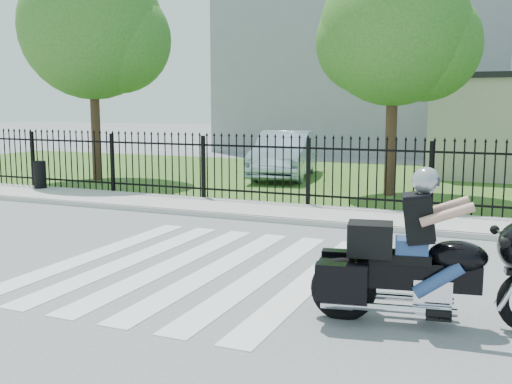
% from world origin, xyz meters
% --- Properties ---
extents(ground, '(120.00, 120.00, 0.00)m').
position_xyz_m(ground, '(0.00, 0.00, 0.00)').
color(ground, slate).
rests_on(ground, ground).
extents(crosswalk, '(5.00, 5.50, 0.01)m').
position_xyz_m(crosswalk, '(0.00, 0.00, 0.01)').
color(crosswalk, silver).
rests_on(crosswalk, ground).
extents(sidewalk, '(40.00, 2.00, 0.12)m').
position_xyz_m(sidewalk, '(0.00, 5.00, 0.06)').
color(sidewalk, '#ADAAA3').
rests_on(sidewalk, ground).
extents(curb, '(40.00, 0.12, 0.12)m').
position_xyz_m(curb, '(0.00, 4.00, 0.06)').
color(curb, '#ADAAA3').
rests_on(curb, ground).
extents(grass_strip, '(40.00, 12.00, 0.02)m').
position_xyz_m(grass_strip, '(0.00, 12.00, 0.01)').
color(grass_strip, '#31581E').
rests_on(grass_strip, ground).
extents(iron_fence, '(26.00, 0.04, 1.80)m').
position_xyz_m(iron_fence, '(0.00, 6.00, 0.90)').
color(iron_fence, black).
rests_on(iron_fence, ground).
extents(tree_left, '(4.80, 4.80, 7.58)m').
position_xyz_m(tree_left, '(-8.50, 8.50, 5.17)').
color(tree_left, '#382316').
rests_on(tree_left, ground).
extents(tree_mid, '(4.20, 4.20, 6.78)m').
position_xyz_m(tree_mid, '(1.50, 9.00, 4.67)').
color(tree_mid, '#382316').
rests_on(tree_mid, ground).
extents(building_tall, '(15.00, 10.00, 12.00)m').
position_xyz_m(building_tall, '(-3.00, 26.00, 6.00)').
color(building_tall, gray).
rests_on(building_tall, ground).
extents(motorcycle_rider, '(2.95, 1.30, 1.97)m').
position_xyz_m(motorcycle_rider, '(3.84, -1.14, 0.80)').
color(motorcycle_rider, black).
rests_on(motorcycle_rider, ground).
extents(parked_car, '(2.64, 5.29, 1.66)m').
position_xyz_m(parked_car, '(-2.75, 11.69, 0.85)').
color(parked_car, '#A9C1D5').
rests_on(parked_car, grass_strip).
extents(litter_bin, '(0.43, 0.43, 0.82)m').
position_xyz_m(litter_bin, '(-8.39, 5.62, 0.53)').
color(litter_bin, black).
rests_on(litter_bin, sidewalk).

